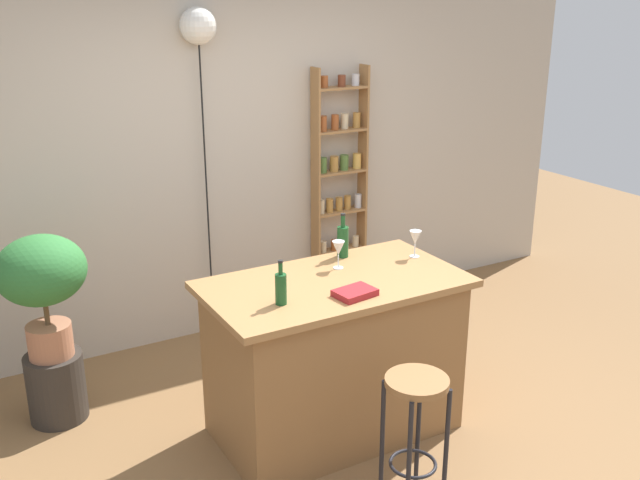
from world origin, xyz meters
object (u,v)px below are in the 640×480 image
cookbook (355,293)px  plant_stool (56,387)px  bar_stool (415,413)px  wine_glass_left (415,238)px  pendant_globe_light (198,30)px  bottle_sauce_amber (343,241)px  wine_glass_center (338,249)px  bottle_olive_oil (281,288)px  spice_shelf (339,191)px  potted_plant (42,279)px

cookbook → plant_stool: bearing=131.9°
bar_stool → wine_glass_left: bearing=54.5°
plant_stool → pendant_globe_light: (1.25, 0.62, 2.01)m
bottle_sauce_amber → wine_glass_left: 0.43m
plant_stool → wine_glass_left: (2.00, -0.83, 0.85)m
bar_stool → wine_glass_left: wine_glass_left is taller
wine_glass_center → cookbook: wine_glass_center is taller
pendant_globe_light → bottle_olive_oil: bearing=-98.7°
spice_shelf → cookbook: spice_shelf is taller
bar_stool → bottle_sauce_amber: 1.21m
plant_stool → wine_glass_center: size_ratio=2.56×
bar_stool → plant_stool: 2.21m
plant_stool → potted_plant: bearing=0.0°
bar_stool → plant_stool: bar_stool is taller
wine_glass_left → wine_glass_center: (-0.50, 0.06, 0.00)m
bottle_sauce_amber → bottle_olive_oil: (-0.64, -0.44, -0.01)m
potted_plant → wine_glass_left: (2.00, -0.83, 0.15)m
bar_stool → pendant_globe_light: size_ratio=0.30×
potted_plant → cookbook: (1.37, -1.16, 0.05)m
spice_shelf → plant_stool: size_ratio=4.61×
wine_glass_left → wine_glass_center: size_ratio=1.00×
bottle_olive_oil → wine_glass_left: bottle_olive_oil is taller
spice_shelf → pendant_globe_light: (-1.09, 0.02, 1.24)m
spice_shelf → pendant_globe_light: 1.65m
plant_stool → bottle_olive_oil: bearing=-46.8°
potted_plant → bottle_olive_oil: bearing=-46.8°
bottle_olive_oil → wine_glass_center: 0.59m
cookbook → pendant_globe_light: bearing=86.1°
spice_shelf → cookbook: 2.00m
bottle_sauce_amber → wine_glass_left: size_ratio=1.65×
spice_shelf → bar_stool: bearing=-112.4°
cookbook → wine_glass_center: bearing=63.2°
wine_glass_left → cookbook: (-0.63, -0.32, -0.10)m
bottle_sauce_amber → cookbook: bearing=-115.2°
potted_plant → wine_glass_center: size_ratio=4.54×
plant_stool → wine_glass_left: 2.33m
potted_plant → wine_glass_center: bearing=-27.0°
pendant_globe_light → bar_stool: bearing=-86.3°
bottle_olive_oil → bottle_sauce_amber: bearing=34.7°
spice_shelf → wine_glass_left: (-0.33, -1.42, 0.09)m
potted_plant → bottle_sauce_amber: (1.63, -0.62, 0.14)m
bar_stool → bottle_sauce_amber: bearing=77.8°
wine_glass_left → cookbook: wine_glass_left is taller
potted_plant → pendant_globe_light: 1.91m
bar_stool → spice_shelf: spice_shelf is taller
bottle_sauce_amber → pendant_globe_light: pendant_globe_light is taller
cookbook → bottle_olive_oil: bearing=157.4°
wine_glass_center → pendant_globe_light: bearing=100.6°
wine_glass_left → pendant_globe_light: 2.00m
spice_shelf → potted_plant: (-2.34, -0.59, -0.07)m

